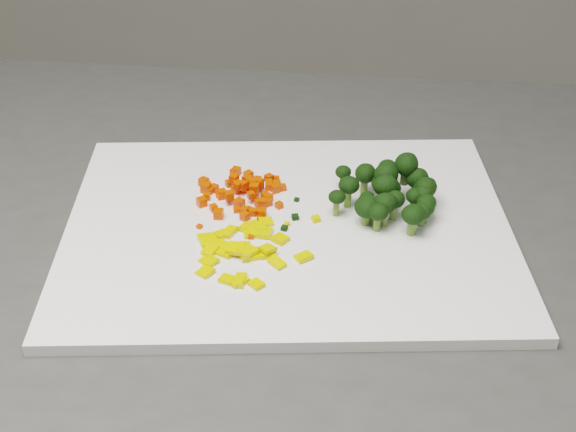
# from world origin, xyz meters

# --- Properties ---
(cutting_board) EXTENTS (0.50, 0.42, 0.01)m
(cutting_board) POSITION_xyz_m (-0.22, -0.00, 0.91)
(cutting_board) COLOR white
(cutting_board) RESTS_ON counter_block
(carrot_pile) EXTENTS (0.10, 0.10, 0.03)m
(carrot_pile) POSITION_xyz_m (-0.27, 0.05, 0.93)
(carrot_pile) COLOR #F03202
(carrot_pile) RESTS_ON cutting_board
(pepper_pile) EXTENTS (0.12, 0.12, 0.02)m
(pepper_pile) POSITION_xyz_m (-0.24, -0.06, 0.92)
(pepper_pile) COLOR yellow
(pepper_pile) RESTS_ON cutting_board
(broccoli_pile) EXTENTS (0.12, 0.12, 0.06)m
(broccoli_pile) POSITION_xyz_m (-0.11, 0.05, 0.94)
(broccoli_pile) COLOR black
(broccoli_pile) RESTS_ON cutting_board
(carrot_cube_0) EXTENTS (0.01, 0.01, 0.01)m
(carrot_cube_0) POSITION_xyz_m (-0.29, 0.04, 0.92)
(carrot_cube_0) COLOR #F03202
(carrot_cube_0) RESTS_ON carrot_pile
(carrot_cube_1) EXTENTS (0.01, 0.01, 0.01)m
(carrot_cube_1) POSITION_xyz_m (-0.27, 0.05, 0.92)
(carrot_cube_1) COLOR #F03202
(carrot_cube_1) RESTS_ON carrot_pile
(carrot_cube_2) EXTENTS (0.01, 0.01, 0.01)m
(carrot_cube_2) POSITION_xyz_m (-0.26, 0.08, 0.92)
(carrot_cube_2) COLOR #F03202
(carrot_cube_2) RESTS_ON carrot_pile
(carrot_cube_3) EXTENTS (0.01, 0.01, 0.01)m
(carrot_cube_3) POSITION_xyz_m (-0.24, 0.08, 0.92)
(carrot_cube_3) COLOR #F03202
(carrot_cube_3) RESTS_ON carrot_pile
(carrot_cube_4) EXTENTS (0.01, 0.01, 0.01)m
(carrot_cube_4) POSITION_xyz_m (-0.26, 0.01, 0.92)
(carrot_cube_4) COLOR #F03202
(carrot_cube_4) RESTS_ON carrot_pile
(carrot_cube_5) EXTENTS (0.01, 0.01, 0.01)m
(carrot_cube_5) POSITION_xyz_m (-0.29, 0.04, 0.92)
(carrot_cube_5) COLOR #F03202
(carrot_cube_5) RESTS_ON carrot_pile
(carrot_cube_6) EXTENTS (0.01, 0.01, 0.01)m
(carrot_cube_6) POSITION_xyz_m (-0.27, 0.06, 0.92)
(carrot_cube_6) COLOR #F03202
(carrot_cube_6) RESTS_ON carrot_pile
(carrot_cube_7) EXTENTS (0.01, 0.01, 0.01)m
(carrot_cube_7) POSITION_xyz_m (-0.28, 0.06, 0.92)
(carrot_cube_7) COLOR #F03202
(carrot_cube_7) RESTS_ON carrot_pile
(carrot_cube_8) EXTENTS (0.01, 0.01, 0.01)m
(carrot_cube_8) POSITION_xyz_m (-0.26, 0.01, 0.92)
(carrot_cube_8) COLOR #F03202
(carrot_cube_8) RESTS_ON carrot_pile
(carrot_cube_9) EXTENTS (0.01, 0.01, 0.01)m
(carrot_cube_9) POSITION_xyz_m (-0.24, 0.07, 0.92)
(carrot_cube_9) COLOR #F03202
(carrot_cube_9) RESTS_ON carrot_pile
(carrot_cube_10) EXTENTS (0.01, 0.01, 0.01)m
(carrot_cube_10) POSITION_xyz_m (-0.24, 0.03, 0.92)
(carrot_cube_10) COLOR #F03202
(carrot_cube_10) RESTS_ON carrot_pile
(carrot_cube_11) EXTENTS (0.01, 0.01, 0.01)m
(carrot_cube_11) POSITION_xyz_m (-0.26, 0.04, 0.92)
(carrot_cube_11) COLOR #F03202
(carrot_cube_11) RESTS_ON carrot_pile
(carrot_cube_12) EXTENTS (0.01, 0.01, 0.01)m
(carrot_cube_12) POSITION_xyz_m (-0.23, 0.06, 0.92)
(carrot_cube_12) COLOR #F03202
(carrot_cube_12) RESTS_ON carrot_pile
(carrot_cube_13) EXTENTS (0.01, 0.01, 0.01)m
(carrot_cube_13) POSITION_xyz_m (-0.25, 0.07, 0.92)
(carrot_cube_13) COLOR #F03202
(carrot_cube_13) RESTS_ON carrot_pile
(carrot_cube_14) EXTENTS (0.01, 0.01, 0.01)m
(carrot_cube_14) POSITION_xyz_m (-0.28, 0.05, 0.92)
(carrot_cube_14) COLOR #F03202
(carrot_cube_14) RESTS_ON carrot_pile
(carrot_cube_15) EXTENTS (0.01, 0.01, 0.01)m
(carrot_cube_15) POSITION_xyz_m (-0.31, 0.04, 0.92)
(carrot_cube_15) COLOR #F03202
(carrot_cube_15) RESTS_ON carrot_pile
(carrot_cube_16) EXTENTS (0.01, 0.01, 0.01)m
(carrot_cube_16) POSITION_xyz_m (-0.31, 0.02, 0.92)
(carrot_cube_16) COLOR #F03202
(carrot_cube_16) RESTS_ON carrot_pile
(carrot_cube_17) EXTENTS (0.01, 0.01, 0.01)m
(carrot_cube_17) POSITION_xyz_m (-0.25, 0.05, 0.92)
(carrot_cube_17) COLOR #F03202
(carrot_cube_17) RESTS_ON carrot_pile
(carrot_cube_18) EXTENTS (0.01, 0.01, 0.01)m
(carrot_cube_18) POSITION_xyz_m (-0.24, 0.01, 0.92)
(carrot_cube_18) COLOR #F03202
(carrot_cube_18) RESTS_ON carrot_pile
(carrot_cube_19) EXTENTS (0.01, 0.01, 0.01)m
(carrot_cube_19) POSITION_xyz_m (-0.29, 0.09, 0.92)
(carrot_cube_19) COLOR #F03202
(carrot_cube_19) RESTS_ON carrot_pile
(carrot_cube_20) EXTENTS (0.01, 0.01, 0.01)m
(carrot_cube_20) POSITION_xyz_m (-0.24, 0.04, 0.92)
(carrot_cube_20) COLOR #F03202
(carrot_cube_20) RESTS_ON carrot_pile
(carrot_cube_21) EXTENTS (0.01, 0.01, 0.01)m
(carrot_cube_21) POSITION_xyz_m (-0.30, 0.01, 0.92)
(carrot_cube_21) COLOR #F03202
(carrot_cube_21) RESTS_ON carrot_pile
(carrot_cube_22) EXTENTS (0.01, 0.01, 0.01)m
(carrot_cube_22) POSITION_xyz_m (-0.29, 0.07, 0.92)
(carrot_cube_22) COLOR #F03202
(carrot_cube_22) RESTS_ON carrot_pile
(carrot_cube_23) EXTENTS (0.01, 0.01, 0.01)m
(carrot_cube_23) POSITION_xyz_m (-0.25, 0.03, 0.92)
(carrot_cube_23) COLOR #F03202
(carrot_cube_23) RESTS_ON carrot_pile
(carrot_cube_24) EXTENTS (0.01, 0.01, 0.01)m
(carrot_cube_24) POSITION_xyz_m (-0.25, 0.06, 0.92)
(carrot_cube_24) COLOR #F03202
(carrot_cube_24) RESTS_ON carrot_pile
(carrot_cube_25) EXTENTS (0.01, 0.01, 0.01)m
(carrot_cube_25) POSITION_xyz_m (-0.31, 0.05, 0.92)
(carrot_cube_25) COLOR #F03202
(carrot_cube_25) RESTS_ON carrot_pile
(carrot_cube_26) EXTENTS (0.01, 0.01, 0.01)m
(carrot_cube_26) POSITION_xyz_m (-0.30, 0.05, 0.92)
(carrot_cube_26) COLOR #F03202
(carrot_cube_26) RESTS_ON carrot_pile
(carrot_cube_27) EXTENTS (0.01, 0.01, 0.01)m
(carrot_cube_27) POSITION_xyz_m (-0.31, 0.05, 0.92)
(carrot_cube_27) COLOR #F03202
(carrot_cube_27) RESTS_ON carrot_pile
(carrot_cube_28) EXTENTS (0.01, 0.01, 0.01)m
(carrot_cube_28) POSITION_xyz_m (-0.27, 0.05, 0.92)
(carrot_cube_28) COLOR #F03202
(carrot_cube_28) RESTS_ON carrot_pile
(carrot_cube_29) EXTENTS (0.01, 0.01, 0.01)m
(carrot_cube_29) POSITION_xyz_m (-0.28, 0.04, 0.92)
(carrot_cube_29) COLOR #F03202
(carrot_cube_29) RESTS_ON carrot_pile
(carrot_cube_30) EXTENTS (0.01, 0.01, 0.01)m
(carrot_cube_30) POSITION_xyz_m (-0.27, 0.03, 0.92)
(carrot_cube_30) COLOR #F03202
(carrot_cube_30) RESTS_ON carrot_pile
(carrot_cube_31) EXTENTS (0.01, 0.01, 0.01)m
(carrot_cube_31) POSITION_xyz_m (-0.23, 0.03, 0.92)
(carrot_cube_31) COLOR #F03202
(carrot_cube_31) RESTS_ON carrot_pile
(carrot_cube_32) EXTENTS (0.01, 0.01, 0.01)m
(carrot_cube_32) POSITION_xyz_m (-0.25, 0.01, 0.92)
(carrot_cube_32) COLOR #F03202
(carrot_cube_32) RESTS_ON carrot_pile
(carrot_cube_33) EXTENTS (0.01, 0.01, 0.01)m
(carrot_cube_33) POSITION_xyz_m (-0.28, 0.05, 0.93)
(carrot_cube_33) COLOR #F03202
(carrot_cube_33) RESTS_ON carrot_pile
(carrot_cube_34) EXTENTS (0.01, 0.01, 0.01)m
(carrot_cube_34) POSITION_xyz_m (-0.29, 0.00, 0.92)
(carrot_cube_34) COLOR #F03202
(carrot_cube_34) RESTS_ON carrot_pile
(carrot_cube_35) EXTENTS (0.01, 0.01, 0.01)m
(carrot_cube_35) POSITION_xyz_m (-0.24, 0.07, 0.92)
(carrot_cube_35) COLOR #F03202
(carrot_cube_35) RESTS_ON carrot_pile
(carrot_cube_36) EXTENTS (0.01, 0.01, 0.01)m
(carrot_cube_36) POSITION_xyz_m (-0.27, 0.07, 0.92)
(carrot_cube_36) COLOR #F03202
(carrot_cube_36) RESTS_ON carrot_pile
(carrot_cube_37) EXTENTS (0.01, 0.01, 0.01)m
(carrot_cube_37) POSITION_xyz_m (-0.26, 0.02, 0.92)
(carrot_cube_37) COLOR #F03202
(carrot_cube_37) RESTS_ON carrot_pile
(carrot_cube_38) EXTENTS (0.01, 0.01, 0.01)m
(carrot_cube_38) POSITION_xyz_m (-0.24, 0.06, 0.92)
(carrot_cube_38) COLOR #F03202
(carrot_cube_38) RESTS_ON carrot_pile
(carrot_cube_39) EXTENTS (0.01, 0.01, 0.01)m
(carrot_cube_39) POSITION_xyz_m (-0.27, 0.09, 0.92)
(carrot_cube_39) COLOR #F03202
(carrot_cube_39) RESTS_ON carrot_pile
(carrot_cube_40) EXTENTS (0.01, 0.01, 0.01)m
(carrot_cube_40) POSITION_xyz_m (-0.24, 0.04, 0.92)
(carrot_cube_40) COLOR #F03202
(carrot_cube_40) RESTS_ON carrot_pile
(carrot_cube_41) EXTENTS (0.01, 0.01, 0.01)m
(carrot_cube_41) POSITION_xyz_m (-0.27, 0.06, 0.92)
(carrot_cube_41) COLOR #F03202
(carrot_cube_41) RESTS_ON carrot_pile
(carrot_cube_42) EXTENTS (0.01, 0.01, 0.01)m
(carrot_cube_42) POSITION_xyz_m (-0.26, 0.02, 0.92)
(carrot_cube_42) COLOR #F03202
(carrot_cube_42) RESTS_ON carrot_pile
(carrot_cube_43) EXTENTS (0.01, 0.01, 0.01)m
(carrot_cube_43) POSITION_xyz_m (-0.26, 0.00, 0.92)
(carrot_cube_43) COLOR #F03202
(carrot_cube_43) RESTS_ON carrot_pile
(carrot_cube_44) EXTENTS (0.01, 0.01, 0.01)m
(carrot_cube_44) POSITION_xyz_m (-0.32, 0.06, 0.92)
(carrot_cube_44) COLOR #F03202
(carrot_cube_44) RESTS_ON carrot_pile
(carrot_cube_45) EXTENTS (0.01, 0.01, 0.01)m
(carrot_cube_45) POSITION_xyz_m (-0.28, 0.03, 0.92)
(carrot_cube_45) COLOR #F03202
(carrot_cube_45) RESTS_ON carrot_pile
(carrot_cube_46) EXTENTS (0.01, 0.01, 0.01)m
(carrot_cube_46) POSITION_xyz_m (-0.25, 0.08, 0.92)
(carrot_cube_46) COLOR #F03202
(carrot_cube_46) RESTS_ON carrot_pile
(carrot_cube_47) EXTENTS (0.01, 0.01, 0.01)m
(carrot_cube_47) POSITION_xyz_m (-0.26, 0.05, 0.92)
(carrot_cube_47) COLOR #F03202
(carrot_cube_47) RESTS_ON carrot_pile
(carrot_cube_48) EXTENTS (0.01, 0.01, 0.01)m
(carrot_cube_48) POSITION_xyz_m (-0.29, 0.09, 0.92)
(carrot_cube_48) COLOR #F03202
(carrot_cube_48) RESTS_ON carrot_pile
(carrot_cube_49) EXTENTS (0.01, 0.01, 0.01)m
(carrot_cube_49) POSITION_xyz_m (-0.31, 0.05, 0.92)
(carrot_cube_49) COLOR #F03202
(carrot_cube_49) RESTS_ON carrot_pile
(carrot_cube_50) EXTENTS (0.01, 0.01, 0.01)m
(carrot_cube_50) POSITION_xyz_m (-0.26, 0.06, 0.92)
(carrot_cube_50) COLOR #F03202
(carrot_cube_50) RESTS_ON carrot_pile
(carrot_cube_51) EXTENTS (0.01, 0.01, 0.01)m
(carrot_cube_51) POSITION_xyz_m (-0.27, 0.06, 0.92)
(carrot_cube_51) COLOR #F03202
(carrot_cube_51) RESTS_ON carrot_pile
(carrot_cube_52) EXTENTS (0.01, 0.01, 0.01)m
(carrot_cube_52) POSITION_xyz_m (-0.26, 0.03, 0.92)
(carrot_cube_52) COLOR #F03202
(carrot_cube_52) RESTS_ON carrot_pile
(carrot_cube_53) EXTENTS (0.01, 0.01, 0.01)m
(carrot_cube_53) POSITION_xyz_m (-0.26, 0.04, 0.92)
(carrot_cube_53) COLOR #F03202
(carrot_cube_53) RESTS_ON carrot_pile
(carrot_cube_54) EXTENTS (0.01, 0.01, 0.01)m
(carrot_cube_54) POSITION_xyz_m (-0.28, 0.06, 0.92)
(carrot_cube_54) COLOR #F03202
(carrot_cube_54) RESTS_ON carrot_pile
(carrot_cube_55) EXTENTS (0.01, 0.01, 0.01)m
(carrot_cube_55) POSITION_xyz_m (-0.24, 0.06, 0.92)
(carrot_cube_55) COLOR #F03202
(carrot_cube_55) RESTS_ON carrot_pile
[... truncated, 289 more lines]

